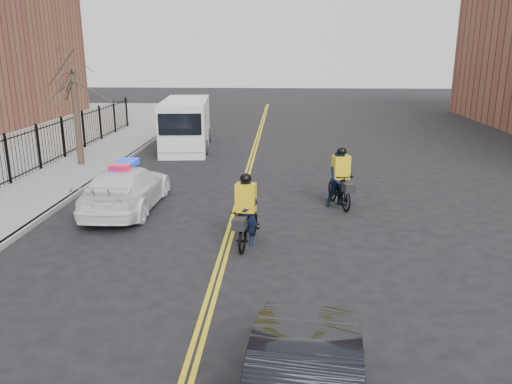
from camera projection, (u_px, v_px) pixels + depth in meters
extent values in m
plane|color=black|center=(222.00, 260.00, 12.63)|extent=(120.00, 120.00, 0.00)
cube|color=gold|center=(243.00, 180.00, 20.32)|extent=(0.10, 60.00, 0.01)
cube|color=gold|center=(247.00, 180.00, 20.31)|extent=(0.10, 60.00, 0.01)
cube|color=gray|center=(65.00, 176.00, 20.68)|extent=(3.00, 60.00, 0.15)
cube|color=gray|center=(101.00, 177.00, 20.60)|extent=(0.20, 60.00, 0.15)
cylinder|color=#3A2D22|center=(77.00, 120.00, 22.03)|extent=(0.28, 0.28, 4.00)
imported|color=white|center=(126.00, 188.00, 16.44)|extent=(2.04, 5.01, 1.45)
cube|color=#0C26CC|center=(125.00, 164.00, 16.22)|extent=(0.61, 1.33, 0.16)
cube|color=white|center=(186.00, 124.00, 26.59)|extent=(2.87, 6.30, 2.60)
cube|color=white|center=(181.00, 137.00, 24.11)|extent=(2.28, 1.12, 1.36)
cube|color=black|center=(180.00, 124.00, 23.49)|extent=(2.03, 0.32, 1.02)
cylinder|color=black|center=(162.00, 148.00, 25.05)|extent=(0.36, 0.82, 0.79)
cylinder|color=black|center=(205.00, 147.00, 25.16)|extent=(0.36, 0.82, 0.79)
cylinder|color=black|center=(170.00, 136.00, 28.53)|extent=(0.36, 0.82, 0.79)
cylinder|color=black|center=(208.00, 135.00, 28.63)|extent=(0.36, 0.82, 0.79)
imported|color=black|center=(246.00, 225.00, 13.51)|extent=(1.03, 2.13, 1.07)
imported|color=black|center=(246.00, 212.00, 13.40)|extent=(0.73, 0.54, 1.84)
cube|color=yellow|center=(246.00, 198.00, 13.29)|extent=(0.57, 0.44, 0.77)
sphere|color=black|center=(246.00, 179.00, 13.15)|extent=(0.31, 0.31, 0.31)
cube|color=black|center=(239.00, 224.00, 12.75)|extent=(0.39, 0.43, 0.29)
imported|color=black|center=(340.00, 189.00, 16.78)|extent=(1.08, 2.11, 1.22)
imported|color=black|center=(340.00, 179.00, 16.69)|extent=(1.07, 0.93, 1.88)
cube|color=yellow|center=(341.00, 167.00, 16.58)|extent=(0.61, 0.49, 0.79)
sphere|color=black|center=(342.00, 152.00, 16.43)|extent=(0.32, 0.32, 0.32)
cube|color=black|center=(349.00, 188.00, 16.03)|extent=(0.43, 0.47, 0.29)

